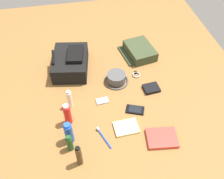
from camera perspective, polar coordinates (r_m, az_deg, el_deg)
name	(u,v)px	position (r m, az deg, el deg)	size (l,w,h in m)	color
ground_plane	(112,94)	(1.75, 0.00, -1.14)	(2.64, 2.02, 0.02)	brown
backpack	(71,62)	(1.90, -9.58, 6.28)	(0.38, 0.30, 0.15)	black
toiletry_pouch	(139,51)	(2.03, 6.35, 8.91)	(0.30, 0.28, 0.08)	#384228
bucket_hat	(116,78)	(1.79, 1.00, 2.60)	(0.18, 0.18, 0.07)	#4E4E4E
cologne_bottle	(79,156)	(1.39, -7.67, -15.02)	(0.03, 0.03, 0.17)	#473319
shampoo_bottle	(70,143)	(1.46, -9.82, -12.17)	(0.04, 0.04, 0.13)	#19471E
deodorant_spray	(69,133)	(1.47, -10.01, -9.88)	(0.05, 0.05, 0.17)	blue
sunscreen_spray	(67,114)	(1.55, -10.31, -5.71)	(0.05, 0.05, 0.17)	red
toothpaste_tube	(70,99)	(1.63, -9.81, -2.24)	(0.03, 0.03, 0.15)	white
paperback_novel	(162,138)	(1.54, 11.52, -11.01)	(0.16, 0.20, 0.02)	red
cell_phone	(135,110)	(1.65, 5.40, -4.70)	(0.11, 0.14, 0.01)	black
media_player	(102,101)	(1.69, -2.26, -2.64)	(0.06, 0.09, 0.01)	#B7B7BC
wristwatch	(136,74)	(1.87, 5.65, 3.50)	(0.07, 0.06, 0.01)	#99999E
toothbrush	(103,136)	(1.53, -2.12, -10.85)	(0.16, 0.07, 0.02)	blue
wallet	(151,88)	(1.78, 9.11, 0.28)	(0.09, 0.11, 0.02)	black
notepad	(126,127)	(1.56, 3.31, -8.80)	(0.11, 0.15, 0.02)	beige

